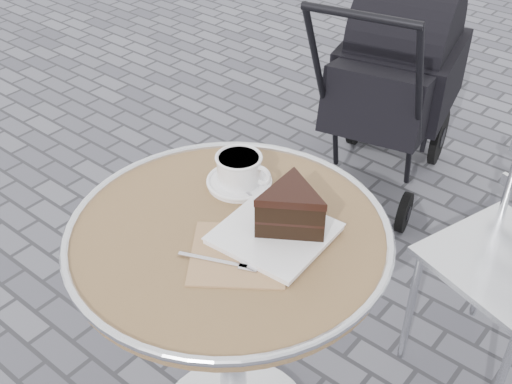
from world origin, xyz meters
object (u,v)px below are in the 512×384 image
Objects in this scene: cafe_table at (230,285)px; baby_stroller at (392,89)px; cappuccino_set at (240,172)px; cake_plate_set at (286,215)px.

baby_stroller is at bearing 103.62° from cafe_table.
baby_stroller is (-0.33, 1.36, -0.15)m from cafe_table.
baby_stroller is at bearing 87.75° from cappuccino_set.
cappuccino_set is at bearing 154.94° from cake_plate_set.
cake_plate_set is 1.41m from baby_stroller.
cake_plate_set is (0.20, -0.08, 0.02)m from cappuccino_set.
cake_plate_set is (0.10, 0.07, 0.22)m from cafe_table.
cafe_table is 2.11× the size of cake_plate_set.
cappuccino_set is 0.18× the size of baby_stroller.
cappuccino_set is 1.28m from baby_stroller.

